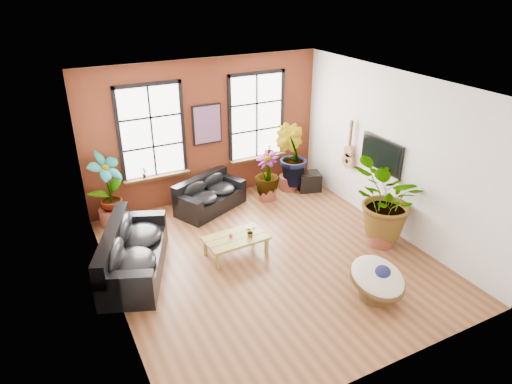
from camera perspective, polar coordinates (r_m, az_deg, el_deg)
room at (r=8.64m, az=1.37°, el=1.80°), size 6.04×6.54×3.54m
sofa_back at (r=11.15m, az=-5.91°, el=-0.41°), size 1.92×1.48×0.79m
sofa_left at (r=9.08m, az=-15.34°, el=-7.39°), size 1.82×2.58×0.94m
coffee_table at (r=9.33m, az=-2.54°, el=-5.90°), size 1.29×0.78×0.49m
papasan_chair at (r=8.43m, az=14.95°, el=-10.49°), size 1.31×1.31×0.76m
poster at (r=11.15m, az=-6.13°, el=8.41°), size 0.74×0.06×0.98m
tv_wall_unit at (r=10.64m, az=14.25°, el=4.55°), size 0.13×1.86×1.20m
media_box at (r=12.19m, az=6.64°, el=1.33°), size 0.69×0.63×0.48m
pot_back_left at (r=10.98m, az=-17.55°, el=-2.93°), size 0.73×0.73×0.40m
pot_back_right at (r=12.22m, az=4.10°, el=1.22°), size 0.60×0.60×0.37m
pot_right_wall at (r=10.11m, az=15.37°, el=-5.21°), size 0.57×0.57×0.42m
pot_mid at (r=11.66m, az=1.45°, el=-0.12°), size 0.53×0.53×0.32m
floor_plant_back_left at (r=10.64m, az=-17.98°, el=0.64°), size 1.03×0.96×1.62m
floor_plant_back_right at (r=11.93m, az=4.36°, el=4.56°), size 1.02×1.10×1.60m
floor_plant_right_wall at (r=9.74m, az=16.11°, el=-1.13°), size 2.00×1.93×1.70m
floor_plant_mid at (r=11.45m, az=1.40°, el=2.37°), size 0.81×0.81×1.13m
table_plant at (r=9.26m, az=-0.72°, el=-4.97°), size 0.25×0.23×0.22m
sill_plant_left at (r=10.98m, az=-13.83°, el=2.40°), size 0.17×0.17×0.27m
sill_plant_right at (r=12.08m, az=1.71°, el=5.34°), size 0.19×0.19×0.27m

